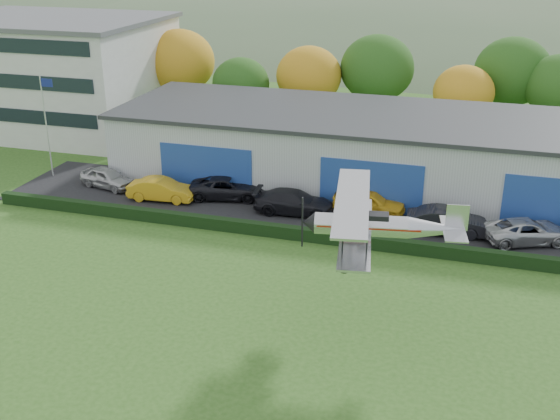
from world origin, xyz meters
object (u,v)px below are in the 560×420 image
(car_2, at_px, (228,188))
(car_5, at_px, (447,221))
(flagpole, at_px, (46,117))
(car_3, at_px, (294,202))
(car_6, at_px, (527,231))
(office_block, at_px, (53,73))
(car_4, at_px, (369,203))
(hangar, at_px, (385,149))
(car_0, at_px, (107,178))
(car_1, at_px, (162,190))
(biplane, at_px, (376,224))

(car_2, xyz_separation_m, car_5, (15.44, -1.84, 0.08))
(flagpole, height_order, car_3, flagpole)
(flagpole, xyz_separation_m, car_6, (34.99, -2.24, -4.00))
(flagpole, bearing_deg, car_5, -4.46)
(flagpole, distance_m, car_2, 15.26)
(office_block, distance_m, car_4, 36.01)
(hangar, distance_m, car_5, 10.02)
(car_0, height_order, car_1, car_1)
(car_2, bearing_deg, hangar, -70.17)
(hangar, xyz_separation_m, car_5, (5.28, -8.33, -1.77))
(car_3, xyz_separation_m, car_5, (10.12, -0.49, 0.03))
(hangar, xyz_separation_m, car_6, (10.10, -8.22, -1.88))
(car_2, bearing_deg, car_0, 80.63)
(flagpole, distance_m, car_0, 6.76)
(car_2, xyz_separation_m, car_4, (10.19, -0.16, 0.08))
(hangar, bearing_deg, car_4, -89.74)
(hangar, height_order, car_3, hangar)
(car_2, height_order, car_3, car_3)
(hangar, bearing_deg, car_6, -39.13)
(car_1, xyz_separation_m, car_6, (24.62, 0.01, -0.06))
(office_block, xyz_separation_m, car_0, (13.47, -14.06, -4.41))
(car_3, relative_size, car_5, 1.09)
(car_1, height_order, biplane, biplane)
(flagpole, bearing_deg, biplane, -27.64)
(hangar, height_order, car_0, hangar)
(office_block, height_order, flagpole, office_block)
(car_2, distance_m, car_3, 5.49)
(car_4, xyz_separation_m, car_6, (10.07, -1.57, -0.10))
(hangar, bearing_deg, office_block, 167.99)
(flagpole, height_order, biplane, flagpole)
(car_0, bearing_deg, car_2, -72.79)
(car_4, bearing_deg, car_1, 95.00)
(hangar, relative_size, car_4, 8.31)
(hangar, distance_m, flagpole, 25.68)
(car_0, bearing_deg, office_block, 57.64)
(car_0, relative_size, car_1, 0.92)
(car_6, bearing_deg, car_2, 62.84)
(car_5, distance_m, biplane, 13.09)
(office_block, bearing_deg, car_5, -21.85)
(car_1, bearing_deg, car_4, -88.76)
(hangar, relative_size, car_1, 8.50)
(office_block, relative_size, flagpole, 2.57)
(car_4, height_order, car_5, car_5)
(office_block, height_order, car_6, office_block)
(car_4, distance_m, car_6, 10.19)
(car_1, relative_size, car_4, 0.98)
(biplane, bearing_deg, car_2, 123.28)
(office_block, xyz_separation_m, car_4, (33.03, -13.67, -4.33))
(office_block, distance_m, car_3, 32.14)
(car_4, relative_size, car_5, 0.97)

